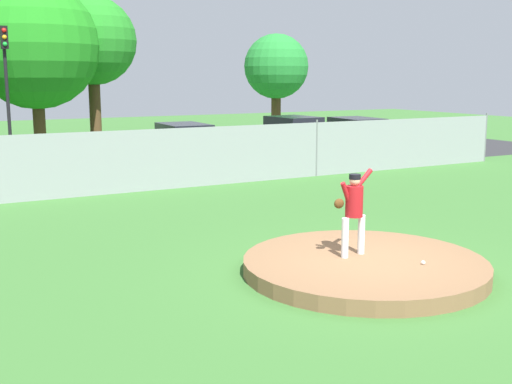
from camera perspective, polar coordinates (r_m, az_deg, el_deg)
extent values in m
plane|color=#386B2D|center=(16.79, -3.09, -1.83)|extent=(80.00, 80.00, 0.00)
cube|color=#2B2B2D|center=(24.62, -11.65, 1.86)|extent=(44.00, 7.00, 0.01)
cylinder|color=brown|center=(11.79, 9.65, -6.54)|extent=(4.40, 4.40, 0.27)
cylinder|color=silver|center=(11.68, 7.95, -4.09)|extent=(0.13, 0.13, 0.73)
cylinder|color=silver|center=(11.99, 9.38, -3.76)|extent=(0.13, 0.13, 0.73)
cylinder|color=maroon|center=(11.69, 8.76, -0.83)|extent=(0.32, 0.32, 0.57)
cylinder|color=maroon|center=(11.73, 9.52, 1.08)|extent=(0.47, 0.17, 0.39)
cylinder|color=maroon|center=(11.56, 8.07, -0.19)|extent=(0.29, 0.14, 0.46)
ellipsoid|color=#4C2D14|center=(11.56, 7.43, -1.03)|extent=(0.20, 0.12, 0.18)
sphere|color=tan|center=(11.62, 8.82, 1.03)|extent=(0.20, 0.20, 0.20)
cylinder|color=black|center=(11.61, 8.83, 1.37)|extent=(0.21, 0.21, 0.09)
sphere|color=white|center=(11.61, 14.71, -6.12)|extent=(0.07, 0.07, 0.07)
cube|color=gray|center=(20.26, -8.00, 2.93)|extent=(28.31, 0.03, 1.92)
cylinder|color=slate|center=(22.85, 5.43, 3.93)|extent=(0.07, 0.07, 2.02)
cylinder|color=slate|center=(28.46, 19.81, 4.62)|extent=(0.07, 0.07, 2.02)
cube|color=#B7BABF|center=(28.03, 3.35, 4.52)|extent=(2.13, 4.19, 0.78)
cube|color=black|center=(27.96, 3.36, 6.03)|extent=(1.85, 2.35, 0.70)
cylinder|color=black|center=(29.09, 1.87, 3.97)|extent=(1.93, 0.78, 0.64)
cylinder|color=black|center=(27.07, 4.91, 3.46)|extent=(1.93, 0.78, 0.64)
cube|color=#146066|center=(25.35, -6.42, 3.80)|extent=(1.90, 4.52, 0.72)
cube|color=black|center=(25.28, -6.45, 5.35)|extent=(1.69, 2.51, 0.66)
cylinder|color=black|center=(26.69, -7.43, 3.31)|extent=(1.83, 0.70, 0.64)
cylinder|color=black|center=(24.11, -5.27, 2.62)|extent=(1.83, 0.70, 0.64)
cube|color=slate|center=(29.52, 8.96, 4.60)|extent=(2.12, 4.64, 0.68)
cube|color=black|center=(29.46, 9.00, 5.91)|extent=(1.84, 2.60, 0.67)
cylinder|color=black|center=(30.72, 7.49, 4.22)|extent=(1.92, 0.76, 0.64)
cylinder|color=black|center=(28.40, 10.52, 3.65)|extent=(1.92, 0.76, 0.64)
cone|color=orange|center=(23.87, -18.01, 1.98)|extent=(0.32, 0.32, 0.55)
cube|color=black|center=(23.90, -17.98, 1.37)|extent=(0.40, 0.40, 0.03)
cylinder|color=black|center=(28.25, -21.31, 8.04)|extent=(0.14, 0.14, 5.51)
cube|color=black|center=(28.10, -21.58, 12.72)|extent=(0.28, 0.24, 0.90)
sphere|color=red|center=(28.00, -21.58, 13.29)|extent=(0.18, 0.18, 0.18)
sphere|color=orange|center=(27.99, -21.55, 12.74)|extent=(0.18, 0.18, 0.18)
sphere|color=green|center=(27.97, -21.51, 12.19)|extent=(0.18, 0.18, 0.18)
cylinder|color=#4C331E|center=(32.21, -18.79, 6.04)|extent=(0.57, 0.57, 2.87)
sphere|color=#1F841B|center=(32.18, -19.16, 12.29)|extent=(5.95, 5.95, 5.95)
cylinder|color=#4C331E|center=(33.95, -14.17, 7.19)|extent=(0.58, 0.58, 3.74)
sphere|color=#227D21|center=(33.95, -14.43, 12.96)|extent=(4.43, 4.43, 4.43)
cylinder|color=#4C331E|center=(38.38, 1.80, 7.10)|extent=(0.57, 0.57, 2.77)
sphere|color=#237E2F|center=(38.33, 1.82, 11.15)|extent=(3.79, 3.79, 3.79)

